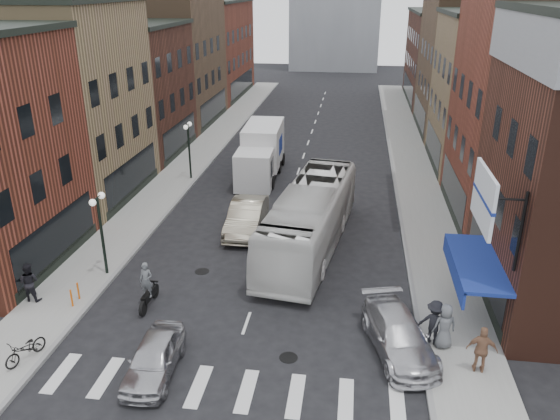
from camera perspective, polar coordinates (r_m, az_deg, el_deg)
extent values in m
plane|color=black|center=(22.24, -4.04, -13.14)|extent=(160.00, 160.00, 0.00)
cube|color=gray|center=(43.51, -9.16, 5.03)|extent=(3.00, 74.00, 0.15)
cube|color=gray|center=(41.92, 13.75, 3.98)|extent=(3.00, 74.00, 0.15)
cube|color=gray|center=(43.12, -7.24, 4.88)|extent=(0.20, 74.00, 0.16)
cube|color=gray|center=(41.80, 11.69, 4.01)|extent=(0.20, 74.00, 0.16)
cube|color=silver|center=(19.95, -5.87, -18.09)|extent=(12.00, 2.20, 0.01)
cube|color=black|center=(28.56, -22.30, -2.69)|extent=(0.08, 7.20, 2.20)
cube|color=#937B51|center=(37.55, -23.00, 10.11)|extent=(10.00, 10.00, 12.00)
cube|color=black|center=(36.42, -15.17, 3.57)|extent=(0.08, 8.00, 2.20)
cube|color=#3F2016|center=(46.45, -16.69, 11.76)|extent=(10.00, 10.00, 10.00)
cube|color=black|center=(45.38, -10.41, 7.68)|extent=(0.08, 8.00, 2.20)
cube|color=black|center=(45.85, -17.43, 18.07)|extent=(10.30, 10.20, 0.30)
cube|color=brown|center=(56.33, -12.27, 15.47)|extent=(10.00, 12.00, 13.00)
cube|color=black|center=(55.64, -6.94, 10.60)|extent=(0.08, 9.60, 2.20)
cube|color=maroon|center=(69.69, -8.25, 16.18)|extent=(10.00, 16.00, 11.00)
cube|color=black|center=(69.03, -3.98, 13.02)|extent=(0.08, 12.80, 2.20)
cube|color=black|center=(69.31, -8.52, 20.82)|extent=(10.30, 16.20, 0.30)
cube|color=black|center=(25.59, 20.74, -5.39)|extent=(0.08, 7.20, 2.20)
cube|color=maroon|center=(34.02, 27.12, 10.04)|extent=(10.00, 10.00, 14.00)
cube|color=black|center=(34.14, 17.63, 2.02)|extent=(0.08, 8.00, 2.20)
cube|color=#937B51|center=(43.70, 22.84, 11.00)|extent=(10.00, 10.00, 11.00)
cube|color=black|center=(43.57, 15.71, 6.59)|extent=(0.08, 8.00, 2.20)
cube|color=black|center=(43.10, 24.02, 18.33)|extent=(10.30, 10.20, 0.30)
cube|color=brown|center=(54.22, 20.20, 13.85)|extent=(10.00, 12.00, 12.00)
cube|color=black|center=(54.18, 14.36, 9.75)|extent=(0.08, 9.60, 2.20)
cube|color=#3F2016|center=(68.00, 17.81, 14.79)|extent=(10.00, 16.00, 10.00)
cube|color=black|center=(67.86, 13.24, 12.33)|extent=(0.08, 12.80, 2.20)
cube|color=black|center=(67.59, 18.35, 19.10)|extent=(10.30, 16.20, 0.30)
cube|color=navy|center=(23.16, 19.85, -5.19)|extent=(1.80, 5.00, 0.15)
cube|color=navy|center=(23.15, 17.68, -5.89)|extent=(0.10, 5.00, 0.70)
cylinder|color=black|center=(20.66, 23.85, -2.15)|extent=(0.12, 0.12, 3.00)
cylinder|color=black|center=(20.04, 22.47, 1.06)|extent=(1.40, 0.08, 0.08)
cube|color=silver|center=(19.87, 20.52, 1.18)|extent=(0.12, 3.00, 2.00)
cylinder|color=black|center=(26.80, -18.07, -2.78)|extent=(0.14, 0.14, 4.00)
cylinder|color=black|center=(26.04, -18.59, 1.21)|extent=(0.06, 0.90, 0.06)
sphere|color=white|center=(25.69, -19.00, 0.74)|extent=(0.32, 0.32, 0.32)
sphere|color=white|center=(26.43, -18.16, 1.46)|extent=(0.32, 0.32, 0.32)
cylinder|color=black|center=(38.98, -9.44, 5.91)|extent=(0.14, 0.14, 4.00)
cylinder|color=black|center=(38.47, -9.63, 8.77)|extent=(0.06, 0.90, 0.06)
sphere|color=white|center=(38.07, -9.83, 8.53)|extent=(0.32, 0.32, 0.32)
sphere|color=white|center=(38.90, -9.43, 8.85)|extent=(0.32, 0.32, 0.32)
cylinder|color=#D8590C|center=(25.21, -20.95, -8.59)|extent=(0.08, 0.08, 0.80)
cylinder|color=#D8590C|center=(25.66, -20.33, -7.93)|extent=(0.08, 0.08, 0.80)
cube|color=silver|center=(36.86, -2.72, 4.19)|extent=(2.51, 2.71, 2.53)
cube|color=black|center=(36.78, -2.73, 4.56)|extent=(2.51, 1.50, 1.11)
cube|color=silver|center=(40.25, -1.74, 6.92)|extent=(2.70, 5.34, 2.93)
cube|color=navy|center=(40.25, -1.74, 6.92)|extent=(2.63, 2.11, 1.21)
cube|color=black|center=(40.54, -1.76, 4.57)|extent=(2.44, 6.64, 0.35)
cylinder|color=black|center=(37.56, -4.39, 3.03)|extent=(0.28, 0.91, 0.91)
cylinder|color=black|center=(37.15, -0.87, 2.88)|extent=(0.28, 0.91, 0.91)
cylinder|color=black|center=(40.75, -3.38, 4.64)|extent=(0.28, 0.91, 0.91)
cylinder|color=black|center=(40.37, -0.13, 4.50)|extent=(0.28, 0.91, 0.91)
cylinder|color=black|center=(42.64, -2.85, 5.47)|extent=(0.28, 0.91, 0.91)
cylinder|color=black|center=(42.28, 0.26, 5.34)|extent=(0.28, 0.91, 0.91)
cylinder|color=black|center=(25.17, -12.93, -8.23)|extent=(0.14, 0.64, 0.64)
cylinder|color=black|center=(24.03, -14.12, -9.95)|extent=(0.14, 0.64, 0.64)
cube|color=black|center=(24.49, -13.55, -8.64)|extent=(0.28, 1.17, 0.34)
cube|color=black|center=(24.72, -13.20, -7.25)|extent=(0.53, 0.08, 0.06)
imported|color=#565A5E|center=(24.01, -13.81, -7.12)|extent=(0.60, 0.40, 1.60)
imported|color=silver|center=(28.40, 3.17, -0.84)|extent=(4.50, 12.48, 3.40)
imported|color=#B6B5BA|center=(20.58, -13.03, -14.80)|extent=(1.75, 3.98, 1.34)
imported|color=#B3AA91|center=(30.68, -3.50, -0.72)|extent=(1.91, 5.25, 1.72)
imported|color=#B8B8BD|center=(21.57, 12.32, -12.65)|extent=(3.21, 5.24, 1.42)
imported|color=black|center=(22.59, -25.05, -13.04)|extent=(1.15, 1.83, 0.91)
imported|color=black|center=(26.15, -24.73, -6.84)|extent=(0.87, 0.52, 1.78)
imported|color=black|center=(21.95, 15.83, -11.24)|extent=(1.31, 0.97, 1.83)
imported|color=#8A6046|center=(21.03, 20.35, -13.53)|extent=(1.13, 0.66, 1.82)
imported|color=#5B5E63|center=(21.85, 16.82, -11.54)|extent=(1.00, 0.78, 1.82)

